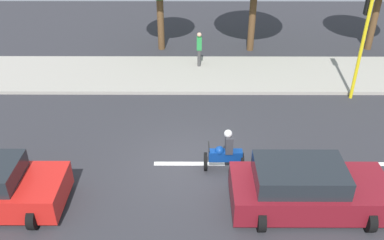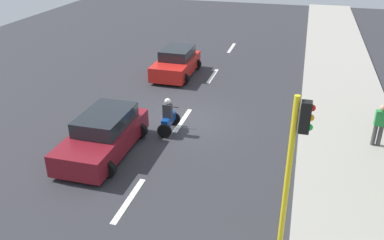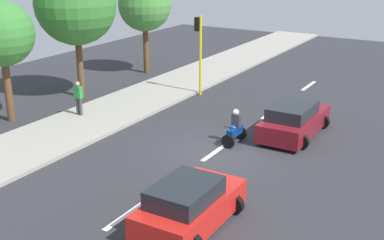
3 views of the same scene
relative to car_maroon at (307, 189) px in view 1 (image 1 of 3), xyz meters
name	(u,v)px [view 1 (image 1 of 3)]	position (x,y,z in m)	size (l,w,h in m)	color
ground_plane	(189,165)	(2.09, 3.40, -0.76)	(40.00, 60.00, 0.10)	#2D2D33
sidewalk	(191,74)	(9.09, 3.40, -0.64)	(4.00, 60.00, 0.15)	#9E998E
lane_stripe_north	(366,164)	(2.09, -2.60, -0.71)	(0.20, 2.40, 0.01)	white
lane_stripe_mid	(189,164)	(2.09, 3.40, -0.71)	(0.20, 2.40, 0.01)	white
lane_stripe_south	(13,163)	(2.09, 9.40, -0.71)	(0.20, 2.40, 0.01)	white
car_maroon	(307,189)	(0.00, 0.00, 0.00)	(2.35, 4.51, 1.52)	maroon
motorcycle	(225,153)	(1.84, 2.23, -0.07)	(0.60, 1.30, 1.53)	black
pedestrian_near_signal	(199,48)	(9.98, 2.99, 0.35)	(0.40, 0.24, 1.69)	#3F3F3F
traffic_light_corner	(364,32)	(6.94, -3.59, 2.22)	(0.49, 0.24, 4.50)	yellow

